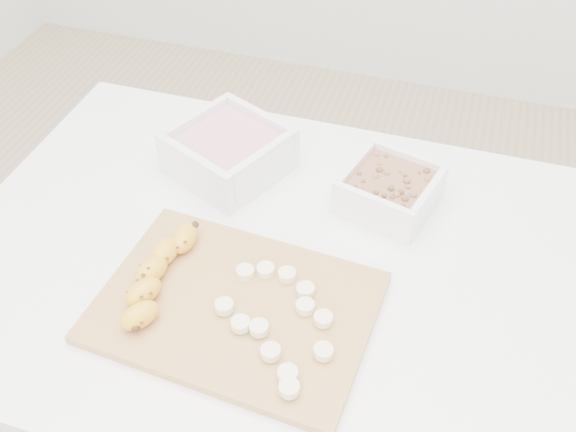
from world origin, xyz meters
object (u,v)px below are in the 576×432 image
(bowl_granola, at_px, (389,189))
(cutting_board, at_px, (236,307))
(table, at_px, (282,299))
(banana, at_px, (158,276))
(bowl_yogurt, at_px, (229,151))

(bowl_granola, relative_size, cutting_board, 0.45)
(table, relative_size, cutting_board, 2.72)
(bowl_granola, height_order, cutting_board, bowl_granola)
(banana, bearing_deg, bowl_granola, 56.13)
(table, xyz_separation_m, banana, (-0.15, -0.11, 0.13))
(table, distance_m, bowl_granola, 0.24)
(table, distance_m, banana, 0.22)
(table, relative_size, bowl_yogurt, 4.50)
(bowl_yogurt, bearing_deg, cutting_board, -67.41)
(bowl_granola, bearing_deg, bowl_yogurt, 178.52)
(bowl_yogurt, relative_size, bowl_granola, 1.33)
(cutting_board, bearing_deg, banana, 179.59)
(bowl_granola, height_order, banana, bowl_granola)
(table, height_order, banana, banana)
(cutting_board, height_order, banana, banana)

